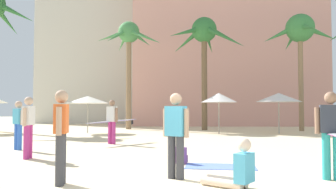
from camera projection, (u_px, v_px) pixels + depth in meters
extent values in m
cube|color=#DB9989|center=(223.00, 23.00, 33.69)|extent=(16.29, 10.46, 19.50)
cube|color=beige|center=(120.00, 5.00, 39.58)|extent=(15.12, 11.10, 26.67)
cone|color=#2D6B33|center=(15.00, 13.00, 22.65)|extent=(2.70, 0.54, 1.62)
cone|color=#2D6B33|center=(7.00, 21.00, 24.38)|extent=(0.99, 2.64, 1.82)
cylinder|color=#896B4C|center=(129.00, 80.00, 24.36)|extent=(0.37, 0.37, 6.85)
sphere|color=#428447|center=(129.00, 32.00, 24.51)|extent=(1.51, 1.51, 1.51)
cone|color=#428447|center=(148.00, 38.00, 24.59)|extent=(2.04, 0.52, 1.07)
cone|color=#428447|center=(142.00, 40.00, 25.55)|extent=(1.50, 1.83, 0.94)
cone|color=#428447|center=(123.00, 43.00, 25.60)|extent=(1.20, 1.85, 1.33)
cone|color=#428447|center=(111.00, 37.00, 24.76)|extent=(2.08, 0.69, 0.86)
cone|color=#428447|center=(117.00, 36.00, 23.44)|extent=(1.34, 1.81, 1.28)
cone|color=#428447|center=(138.00, 34.00, 23.39)|extent=(1.40, 1.85, 1.10)
cylinder|color=#896B4C|center=(301.00, 79.00, 22.29)|extent=(0.31, 0.31, 6.65)
sphere|color=#387A3D|center=(300.00, 28.00, 22.44)|extent=(1.83, 1.83, 1.83)
cone|color=#387A3D|center=(322.00, 34.00, 22.51)|extent=(2.11, 0.56, 1.10)
cone|color=#387A3D|center=(291.00, 40.00, 23.76)|extent=(0.62, 2.02, 1.39)
cone|color=#387A3D|center=(278.00, 35.00, 22.46)|extent=(2.05, 0.43, 1.25)
cone|color=#387A3D|center=(308.00, 27.00, 20.97)|extent=(0.44, 2.11, 0.96)
cylinder|color=brown|center=(204.00, 80.00, 23.31)|extent=(0.38, 0.38, 6.78)
sphere|color=#2D6B33|center=(204.00, 30.00, 23.46)|extent=(1.71, 1.71, 1.71)
cone|color=#2D6B33|center=(227.00, 38.00, 23.12)|extent=(2.44, 0.82, 1.57)
cone|color=#2D6B33|center=(209.00, 42.00, 24.92)|extent=(1.10, 2.45, 1.47)
cone|color=#2D6B33|center=(187.00, 42.00, 24.47)|extent=(2.06, 1.88, 1.56)
cone|color=#2D6B33|center=(185.00, 32.00, 22.49)|extent=(2.27, 1.81, 1.13)
cone|color=#2D6B33|center=(215.00, 33.00, 21.95)|extent=(1.26, 2.45, 1.39)
cylinder|color=gray|center=(219.00, 113.00, 19.79)|extent=(0.06, 0.06, 2.32)
cone|color=white|center=(219.00, 98.00, 19.83)|extent=(2.10, 2.10, 0.53)
cylinder|color=gray|center=(279.00, 113.00, 19.65)|extent=(0.06, 0.06, 2.32)
cone|color=white|center=(279.00, 97.00, 19.69)|extent=(2.55, 2.55, 0.51)
cylinder|color=gray|center=(88.00, 115.00, 20.22)|extent=(0.06, 0.06, 2.16)
cone|color=white|center=(88.00, 100.00, 20.25)|extent=(2.45, 2.45, 0.42)
cube|color=#6684E0|center=(220.00, 167.00, 8.31)|extent=(1.77, 1.11, 0.01)
cube|color=#764588|center=(181.00, 155.00, 8.81)|extent=(0.32, 0.35, 0.42)
cube|color=#5F376C|center=(185.00, 158.00, 8.87)|extent=(0.17, 0.21, 0.18)
cylinder|color=#B7337F|center=(114.00, 133.00, 13.75)|extent=(0.22, 0.22, 0.89)
cylinder|color=#B7337F|center=(110.00, 133.00, 13.87)|extent=(0.22, 0.22, 0.89)
cube|color=white|center=(112.00, 114.00, 13.84)|extent=(0.45, 0.41, 0.60)
sphere|color=#936B51|center=(112.00, 103.00, 13.86)|extent=(0.33, 0.33, 0.24)
cylinder|color=#936B51|center=(116.00, 115.00, 13.69)|extent=(0.14, 0.14, 0.57)
cylinder|color=#936B51|center=(107.00, 115.00, 13.98)|extent=(0.14, 0.14, 0.57)
ellipsoid|color=#B2B2B7|center=(113.00, 121.00, 14.13)|extent=(1.90, 2.42, 0.16)
ellipsoid|color=#461C9F|center=(113.00, 121.00, 14.13)|extent=(1.93, 2.44, 0.13)
cube|color=black|center=(132.00, 122.00, 15.01)|extent=(0.08, 0.10, 0.18)
cylinder|color=teal|center=(326.00, 156.00, 6.81)|extent=(0.20, 0.20, 0.92)
cube|color=#333842|center=(331.00, 119.00, 6.81)|extent=(0.45, 0.33, 0.55)
sphere|color=#936B51|center=(331.00, 98.00, 6.83)|extent=(0.30, 0.30, 0.24)
cylinder|color=#936B51|center=(317.00, 121.00, 6.88)|extent=(0.13, 0.13, 0.52)
cube|color=black|center=(327.00, 137.00, 7.60)|extent=(0.04, 0.10, 0.18)
cylinder|color=#B7337F|center=(30.00, 142.00, 9.78)|extent=(0.16, 0.16, 0.94)
cylinder|color=#B7337F|center=(26.00, 142.00, 9.58)|extent=(0.16, 0.16, 0.94)
cube|color=white|center=(28.00, 115.00, 9.71)|extent=(0.23, 0.40, 0.53)
sphere|color=#D1A889|center=(29.00, 101.00, 9.73)|extent=(0.24, 0.24, 0.24)
cylinder|color=#D1A889|center=(32.00, 117.00, 9.96)|extent=(0.10, 0.10, 0.50)
cylinder|color=#D1A889|center=(24.00, 117.00, 9.46)|extent=(0.10, 0.10, 0.50)
cylinder|color=beige|center=(221.00, 183.00, 6.11)|extent=(0.73, 0.59, 0.16)
cylinder|color=beige|center=(227.00, 181.00, 6.27)|extent=(0.73, 0.59, 0.16)
cube|color=#4CB2DB|center=(244.00, 168.00, 5.97)|extent=(0.41, 0.45, 0.51)
sphere|color=beige|center=(244.00, 145.00, 5.98)|extent=(0.34, 0.34, 0.24)
cylinder|color=#3D3D42|center=(172.00, 157.00, 6.95)|extent=(0.22, 0.22, 0.85)
cylinder|color=#3D3D42|center=(180.00, 158.00, 6.83)|extent=(0.22, 0.22, 0.85)
cube|color=#4CB2DB|center=(176.00, 121.00, 6.92)|extent=(0.45, 0.41, 0.60)
sphere|color=tan|center=(176.00, 99.00, 6.94)|extent=(0.33, 0.33, 0.24)
cylinder|color=tan|center=(166.00, 122.00, 7.06)|extent=(0.14, 0.14, 0.57)
cylinder|color=tan|center=(186.00, 123.00, 6.78)|extent=(0.14, 0.14, 0.57)
cylinder|color=#3D3D42|center=(62.00, 158.00, 6.44)|extent=(0.18, 0.18, 0.94)
cylinder|color=#3D3D42|center=(60.00, 160.00, 6.25)|extent=(0.18, 0.18, 0.94)
cube|color=orange|center=(61.00, 119.00, 6.38)|extent=(0.28, 0.43, 0.54)
sphere|color=tan|center=(62.00, 97.00, 6.40)|extent=(0.27, 0.27, 0.24)
cylinder|color=tan|center=(63.00, 120.00, 6.62)|extent=(0.11, 0.11, 0.51)
cylinder|color=tan|center=(59.00, 121.00, 6.13)|extent=(0.11, 0.11, 0.51)
cylinder|color=blue|center=(17.00, 137.00, 11.87)|extent=(0.22, 0.22, 0.88)
cylinder|color=blue|center=(20.00, 137.00, 11.74)|extent=(0.22, 0.22, 0.88)
cube|color=#4CB2DB|center=(18.00, 116.00, 11.83)|extent=(0.45, 0.42, 0.53)
sphere|color=#D1A889|center=(19.00, 105.00, 11.85)|extent=(0.34, 0.34, 0.24)
cylinder|color=#D1A889|center=(15.00, 117.00, 11.99)|extent=(0.14, 0.14, 0.50)
cylinder|color=#D1A889|center=(22.00, 117.00, 11.67)|extent=(0.14, 0.14, 0.50)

